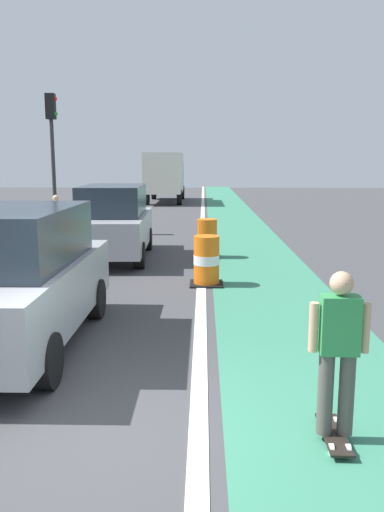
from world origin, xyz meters
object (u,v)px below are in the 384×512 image
Objects in this scene: parked_suv_nearest at (16,277)px; traffic_barrel_mid at (207,239)px; skateboarder_on_lane at (338,352)px; delivery_truck_down_block at (165,174)px; parked_suv_second at (114,222)px; pedestrian_waiting at (57,218)px; traffic_barrel_front at (207,261)px; traffic_light_corner at (52,139)px.

parked_suv_nearest is 7.83m from traffic_barrel_mid.
delivery_truck_down_block is at bearing 97.23° from skateboarder_on_lane.
parked_suv_nearest is (-3.99, 2.57, 0.12)m from skateboarder_on_lane.
skateboarder_on_lane is 10.38m from parked_suv_second.
traffic_barrel_mid is 20.68m from delivery_truck_down_block.
parked_suv_second reaches higher than traffic_barrel_mid.
traffic_barrel_mid is 0.68× the size of pedestrian_waiting.
traffic_barrel_mid is (2.61, 0.19, -0.50)m from parked_suv_second.
parked_suv_second is at bearing 129.22° from traffic_barrel_front.
skateboarder_on_lane reaches higher than traffic_barrel_front.
pedestrian_waiting is at bearing 102.45° from parked_suv_nearest.
delivery_truck_down_block is 4.73× the size of pedestrian_waiting.
traffic_barrel_front is 24.00m from delivery_truck_down_block.
pedestrian_waiting is (0.68, -2.28, -2.64)m from traffic_light_corner.
traffic_light_corner is at bearing 124.76° from traffic_barrel_front.
pedestrian_waiting is (-4.96, 2.44, 0.33)m from traffic_barrel_mid.
traffic_light_corner is at bearing 140.04° from traffic_barrel_mid.
traffic_barrel_mid is at bearing 96.80° from skateboarder_on_lane.
parked_suv_nearest reaches higher than skateboarder_on_lane.
traffic_barrel_front is 0.21× the size of traffic_light_corner.
pedestrian_waiting is at bearing 116.52° from skateboarder_on_lane.
parked_suv_nearest reaches higher than traffic_barrel_front.
traffic_light_corner is at bearing 106.51° from pedestrian_waiting.
traffic_light_corner is (-5.60, 8.08, 2.97)m from traffic_barrel_front.
traffic_barrel_mid is at bearing -82.56° from delivery_truck_down_block.
parked_suv_nearest is at bearing -125.24° from traffic_barrel_front.
pedestrian_waiting is at bearing -97.24° from delivery_truck_down_block.
traffic_barrel_front is (2.78, 3.93, -0.50)m from parked_suv_nearest.
parked_suv_second is 4.28× the size of traffic_barrel_mid.
parked_suv_second is 0.61× the size of delivery_truck_down_block.
skateboarder_on_lane is 4.75m from parked_suv_nearest.
pedestrian_waiting is (-2.15, 9.73, -0.17)m from parked_suv_nearest.
parked_suv_nearest is 4.84m from traffic_barrel_front.
delivery_truck_down_block is at bearing 89.71° from parked_suv_nearest.
traffic_light_corner is (-3.03, 4.92, 2.47)m from parked_suv_second.
delivery_truck_down_block is (-0.06, 20.66, 0.81)m from parked_suv_second.
delivery_truck_down_block reaches higher than traffic_barrel_front.
traffic_barrel_front is 7.61m from pedestrian_waiting.
traffic_barrel_front is 1.00× the size of traffic_barrel_mid.
skateboarder_on_lane is at bearing -64.95° from traffic_light_corner.
traffic_barrel_front is at bearing -83.68° from delivery_truck_down_block.
traffic_barrel_mid is 0.21× the size of traffic_light_corner.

